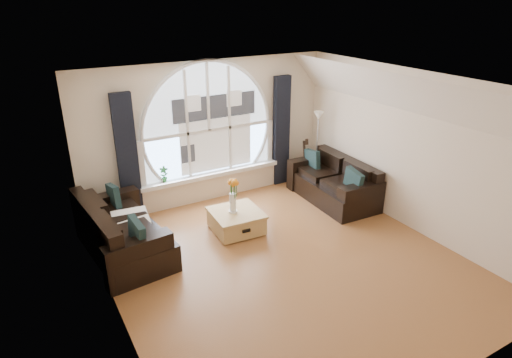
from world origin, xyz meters
name	(u,v)px	position (x,y,z in m)	size (l,w,h in m)	color
ground	(285,262)	(0.00, 0.00, 0.00)	(5.00, 5.50, 0.01)	brown
ceiling	(290,86)	(0.00, 0.00, 2.70)	(5.00, 5.50, 0.01)	silver
wall_back	(208,132)	(0.00, 2.75, 1.35)	(5.00, 0.01, 2.70)	beige
wall_front	(454,283)	(0.00, -2.75, 1.35)	(5.00, 0.01, 2.70)	beige
wall_left	(108,223)	(-2.50, 0.00, 1.35)	(0.01, 5.50, 2.70)	beige
wall_right	(412,152)	(2.50, 0.00, 1.35)	(0.01, 5.50, 2.70)	beige
attic_slope	(407,94)	(2.20, 0.00, 2.35)	(0.92, 5.50, 0.72)	silver
arched_window	(208,118)	(0.00, 2.72, 1.62)	(2.60, 0.06, 2.15)	silver
window_sill	(212,174)	(0.00, 2.65, 0.51)	(2.90, 0.22, 0.08)	white
window_frame	(209,119)	(0.00, 2.69, 1.62)	(2.76, 0.08, 2.15)	white
neighbor_house	(216,124)	(0.15, 2.71, 1.50)	(1.70, 0.02, 1.50)	silver
curtain_left	(127,158)	(-1.60, 2.63, 1.15)	(0.35, 0.12, 2.30)	black
curtain_right	(281,131)	(1.60, 2.63, 1.15)	(0.35, 0.12, 2.30)	black
sofa_left	(123,230)	(-2.05, 1.48, 0.40)	(0.98, 1.97, 0.87)	black
sofa_right	(333,181)	(2.01, 1.37, 0.40)	(0.92, 1.85, 0.82)	black
coffee_chest	(236,220)	(-0.20, 1.23, 0.20)	(0.83, 0.83, 0.41)	#A48249
throw_blanket	(131,219)	(-1.89, 1.59, 0.50)	(0.55, 0.55, 0.10)	silver
vase_flowers	(233,191)	(-0.26, 1.24, 0.76)	(0.24, 0.24, 0.70)	white
floor_lamp	(317,149)	(2.19, 2.16, 0.80)	(0.24, 0.24, 1.60)	#B2B2B2
guitar	(303,162)	(1.93, 2.29, 0.53)	(0.36, 0.24, 1.06)	brown
potted_plant	(164,174)	(-0.97, 2.65, 0.70)	(0.16, 0.11, 0.31)	#1E6023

